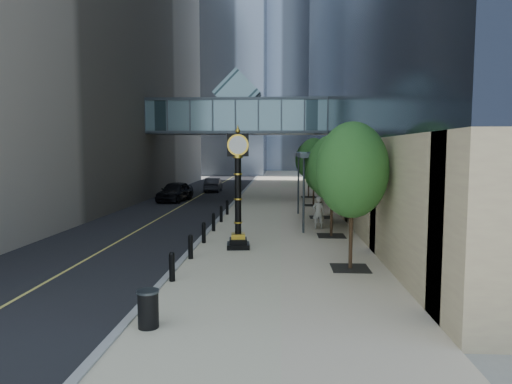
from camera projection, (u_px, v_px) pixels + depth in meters
ground at (249, 293)px, 14.36m from camera, size 320.00×320.00×0.00m
road at (214, 187)px, 54.51m from camera, size 8.00×180.00×0.02m
sidewalk at (281, 188)px, 54.08m from camera, size 8.00×180.00×0.06m
curb at (247, 187)px, 54.29m from camera, size 0.25×180.00×0.07m
distant_tower_c at (257, 52)px, 130.99m from camera, size 22.00×22.00×65.00m
skywalk at (238, 115)px, 41.65m from camera, size 17.00×4.20×5.80m
entrance_canopy at (322, 155)px, 27.71m from camera, size 3.00×8.00×4.38m
bollard_row at (209, 228)px, 23.41m from camera, size 0.20×16.20×0.90m
street_trees at (322, 164)px, 29.41m from camera, size 2.67×28.60×5.49m
street_clock at (238, 197)px, 20.47m from camera, size 1.11×1.11×5.39m
trash_bin at (148, 310)px, 11.41m from camera, size 0.68×0.68×0.90m
pedestrian at (318, 213)px, 25.67m from camera, size 0.68×0.45×1.85m
car_near at (175, 191)px, 39.81m from camera, size 2.67×5.28×1.72m
car_far at (213, 185)px, 49.05m from camera, size 1.67×4.46×1.45m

